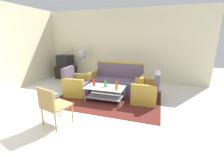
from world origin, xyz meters
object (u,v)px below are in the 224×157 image
coffee_table (105,92)px  tv_stand (66,72)px  armchair_right (146,92)px  pedestal_fan (82,55)px  bottle_orange (117,86)px  television (65,61)px  bottle_green (105,84)px  couch (117,82)px  wicker_chair (52,104)px  armchair_left (77,85)px  cup (117,86)px  bottle_red (94,83)px

coffee_table → tv_stand: (-2.45, 1.76, -0.01)m
armchair_right → pedestal_fan: 3.24m
bottle_orange → armchair_right: bearing=29.2°
pedestal_fan → armchair_right: bearing=-29.1°
bottle_orange → tv_stand: bottle_orange is taller
coffee_table → television: size_ratio=1.68×
bottle_green → television: (-2.46, 1.75, 0.26)m
armchair_right → bottle_orange: (-0.74, -0.42, 0.22)m
couch → armchair_right: bearing=153.2°
coffee_table → pedestal_fan: size_ratio=0.87×
bottle_green → wicker_chair: bearing=-110.5°
bottle_green → wicker_chair: size_ratio=0.28×
bottle_orange → pedestal_fan: (-2.02, 1.95, 0.50)m
armchair_left → armchair_right: size_ratio=1.00×
coffee_table → cup: size_ratio=11.00×
coffee_table → tv_stand: bearing=144.3°
bottle_orange → television: 3.42m
armchair_right → bottle_red: size_ratio=3.43×
bottle_red → pedestal_fan: bearing=125.7°
coffee_table → bottle_green: bottle_green is taller
bottle_red → bottle_green: bearing=2.5°
armchair_right → bottle_orange: 0.88m
armchair_left → cup: size_ratio=8.50×
bottle_orange → pedestal_fan: pedestal_fan is taller
cup → armchair_left: bearing=173.8°
bottle_green → bottle_orange: bottle_orange is taller
coffee_table → pedestal_fan: (-1.64, 1.81, 0.74)m
cup → pedestal_fan: size_ratio=0.08×
coffee_table → cup: 0.38m
bottle_red → wicker_chair: 1.53m
bottle_orange → cup: (-0.06, 0.20, -0.05)m
wicker_chair → armchair_left: bearing=120.5°
cup → television: 3.27m
armchair_right → bottle_red: 1.50m
armchair_right → tv_stand: bearing=68.1°
armchair_right → television: (-3.57, 1.49, 0.47)m
cup → pedestal_fan: 2.68m
bottle_orange → pedestal_fan: 2.85m
bottle_red → armchair_left: bearing=163.0°
pedestal_fan → wicker_chair: pedestal_fan is taller
armchair_left → television: (-1.44, 1.56, 0.47)m
bottle_red → wicker_chair: bearing=-98.2°
armchair_left → wicker_chair: (0.45, -1.72, 0.21)m
armchair_right → pedestal_fan: bearing=61.6°
bottle_red → pedestal_fan: size_ratio=0.20×
couch → pedestal_fan: pedestal_fan is taller
bottle_green → pedestal_fan: pedestal_fan is taller
bottle_orange → cup: bottle_orange is taller
bottle_orange → cup: 0.21m
cup → pedestal_fan: pedestal_fan is taller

